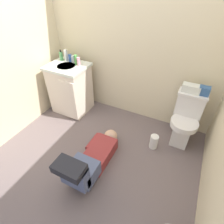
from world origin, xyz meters
The scene contains 16 objects.
ground_plane centered at (0.00, 0.00, -0.02)m, with size 3.07×3.00×0.04m, color #675958.
wall_back centered at (0.00, 1.04, 1.20)m, with size 2.73×0.08×2.40m, color beige.
wall_left centered at (-1.32, 0.00, 1.20)m, with size 0.08×2.00×2.40m, color beige.
toilet centered at (0.94, 0.71, 0.37)m, with size 0.36×0.46×0.75m.
vanity_cabinet centered at (-0.88, 0.63, 0.42)m, with size 0.60×0.53×0.82m.
faucet centered at (-0.89, 0.78, 0.87)m, with size 0.02×0.02×0.10m, color silver.
person_plumber centered at (0.05, -0.28, 0.18)m, with size 0.39×1.06×0.52m.
tissue_box centered at (0.89, 0.80, 0.80)m, with size 0.22×0.11×0.10m, color silver.
toiletry_bag centered at (1.04, 0.80, 0.81)m, with size 0.12×0.09×0.11m, color #33598C.
soap_dispenser centered at (-1.08, 0.76, 0.89)m, with size 0.06×0.06×0.17m.
bottle_white centered at (-0.99, 0.77, 0.91)m, with size 0.06×0.06×0.18m, color white.
bottle_blue centered at (-0.92, 0.78, 0.87)m, with size 0.05×0.05×0.11m, color #3860B3.
bottle_clear centered at (-0.86, 0.77, 0.87)m, with size 0.04×0.04×0.11m, color silver.
bottle_green centered at (-0.77, 0.72, 0.89)m, with size 0.05×0.05×0.15m, color #479746.
bottle_pink centered at (-0.72, 0.71, 0.88)m, with size 0.05×0.05×0.12m, color pink.
paper_towel_roll centered at (0.64, 0.39, 0.10)m, with size 0.11×0.11×0.21m, color white.
Camera 1 is at (0.87, -1.37, 1.96)m, focal length 29.00 mm.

